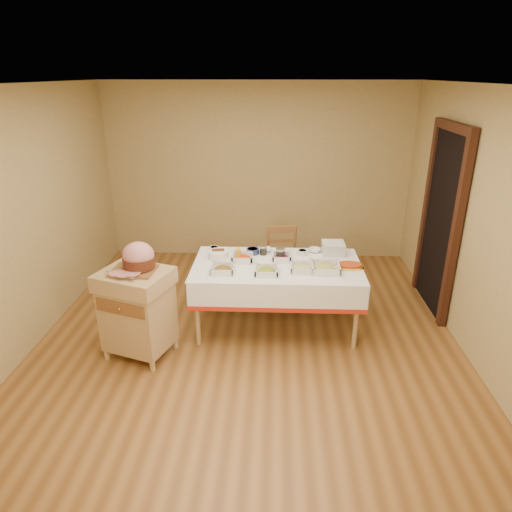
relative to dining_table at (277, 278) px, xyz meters
The scene contains 23 objects.
room_shell 0.82m from the dining_table, 135.00° to the right, with size 5.00×5.00×5.00m.
doorway 2.06m from the dining_table, 17.49° to the left, with size 0.09×1.10×2.20m.
dining_table is the anchor object (origin of this frame).
butcher_cart 1.51m from the dining_table, 155.83° to the right, with size 0.79×0.72×0.92m.
dining_chair 0.79m from the dining_table, 84.63° to the left, with size 0.44×0.43×0.90m.
ham_on_board 1.52m from the dining_table, 156.36° to the right, with size 0.44×0.42×0.29m.
serving_dish_a 0.64m from the dining_table, 157.66° to the right, with size 0.24×0.24×0.10m.
serving_dish_b 0.33m from the dining_table, 113.51° to the right, with size 0.24×0.24×0.10m.
serving_dish_c 0.36m from the dining_table, 31.16° to the right, with size 0.24×0.24×0.10m.
serving_dish_d 0.56m from the dining_table, 17.49° to the right, with size 0.30×0.30×0.11m.
serving_dish_e 0.44m from the dining_table, 167.57° to the left, with size 0.24×0.23×0.11m.
serving_dish_f 0.24m from the dining_table, 68.68° to the left, with size 0.21×0.20×0.10m.
small_bowl_left 0.84m from the dining_table, 153.10° to the left, with size 0.11×0.11×0.05m.
small_bowl_mid 0.46m from the dining_table, 132.48° to the left, with size 0.14×0.14×0.06m.
small_bowl_right 0.45m from the dining_table, 45.41° to the left, with size 0.11×0.11×0.06m.
bowl_white_imported 0.44m from the dining_table, 110.21° to the left, with size 0.16×0.16×0.04m, color silver.
bowl_small_imported 0.61m from the dining_table, 41.44° to the left, with size 0.15×0.15×0.05m, color silver.
preserve_jar_left 0.38m from the dining_table, 119.17° to the left, with size 0.09×0.09×0.11m.
preserve_jar_right 0.27m from the dining_table, 75.21° to the left, with size 0.10×0.10×0.13m.
mustard_bottle 0.50m from the dining_table, 169.69° to the left, with size 0.06×0.06×0.18m.
bread_basket 0.71m from the dining_table, 166.44° to the left, with size 0.23×0.23×0.10m.
plate_stack 0.76m from the dining_table, 27.93° to the left, with size 0.25×0.25×0.14m.
brass_platter 0.79m from the dining_table, ahead, with size 0.31×0.22×0.04m.
Camera 1 is at (0.27, -4.25, 2.69)m, focal length 32.00 mm.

